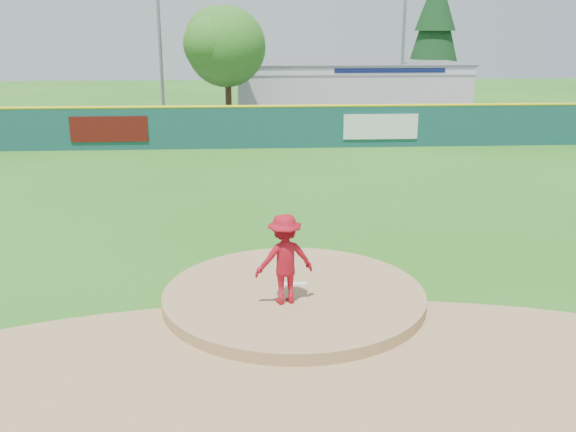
{
  "coord_description": "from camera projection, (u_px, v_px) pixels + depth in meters",
  "views": [
    {
      "loc": [
        -0.9,
        -12.47,
        5.57
      ],
      "look_at": [
        0.0,
        2.0,
        1.3
      ],
      "focal_mm": 40.0,
      "sensor_mm": 36.0,
      "label": 1
    }
  ],
  "objects": [
    {
      "name": "light_pole_right",
      "position": [
        404.0,
        28.0,
        40.3
      ],
      "size": [
        1.75,
        0.25,
        10.0
      ],
      "color": "gray",
      "rests_on": "ground"
    },
    {
      "name": "pitchers_mound",
      "position": [
        294.0,
        301.0,
        13.56
      ],
      "size": [
        5.5,
        5.5,
        0.5
      ],
      "primitive_type": "cylinder",
      "color": "#9E774C",
      "rests_on": "ground"
    },
    {
      "name": "conifer_tree",
      "position": [
        435.0,
        28.0,
        47.24
      ],
      "size": [
        4.4,
        4.4,
        9.5
      ],
      "color": "#382314",
      "rests_on": "ground"
    },
    {
      "name": "outfield_fence",
      "position": [
        267.0,
        126.0,
        30.49
      ],
      "size": [
        40.0,
        0.14,
        2.07
      ],
      "color": "#154444",
      "rests_on": "ground"
    },
    {
      "name": "infield_dirt_arc",
      "position": [
        307.0,
        375.0,
        10.69
      ],
      "size": [
        15.4,
        15.4,
        0.01
      ],
      "primitive_type": "cylinder",
      "color": "#9E774C",
      "rests_on": "ground"
    },
    {
      "name": "pitching_rubber",
      "position": [
        293.0,
        284.0,
        13.77
      ],
      "size": [
        0.6,
        0.15,
        0.04
      ],
      "primitive_type": "cube",
      "color": "white",
      "rests_on": "pitchers_mound"
    },
    {
      "name": "pool_building_grp",
      "position": [
        348.0,
        87.0,
        44.09
      ],
      "size": [
        15.2,
        8.2,
        3.31
      ],
      "color": "silver",
      "rests_on": "ground"
    },
    {
      "name": "van",
      "position": [
        227.0,
        120.0,
        35.14
      ],
      "size": [
        5.48,
        3.84,
        1.39
      ],
      "primitive_type": "imported",
      "rotation": [
        0.0,
        0.0,
        1.23
      ],
      "color": "white",
      "rests_on": "parking_lot"
    },
    {
      "name": "deciduous_tree",
      "position": [
        227.0,
        46.0,
        36.09
      ],
      "size": [
        5.6,
        5.6,
        7.36
      ],
      "color": "#382314",
      "rests_on": "ground"
    },
    {
      "name": "parking_lot",
      "position": [
        263.0,
        122.0,
        39.41
      ],
      "size": [
        44.0,
        16.0,
        0.02
      ],
      "primitive_type": "cube",
      "color": "#38383A",
      "rests_on": "ground"
    },
    {
      "name": "pitcher",
      "position": [
        285.0,
        259.0,
        12.68
      ],
      "size": [
        1.31,
        0.94,
        1.83
      ],
      "primitive_type": "imported",
      "rotation": [
        0.0,
        0.0,
        3.38
      ],
      "color": "maroon",
      "rests_on": "pitchers_mound"
    },
    {
      "name": "light_pole_left",
      "position": [
        159.0,
        19.0,
        37.35
      ],
      "size": [
        1.75,
        0.25,
        11.0
      ],
      "color": "gray",
      "rests_on": "ground"
    },
    {
      "name": "ground",
      "position": [
        294.0,
        301.0,
        13.56
      ],
      "size": [
        120.0,
        120.0,
        0.0
      ],
      "primitive_type": "plane",
      "color": "#286B19",
      "rests_on": "ground"
    },
    {
      "name": "fence_banners",
      "position": [
        247.0,
        128.0,
        30.38
      ],
      "size": [
        16.48,
        0.04,
        1.2
      ],
      "color": "#520F0B",
      "rests_on": "ground"
    }
  ]
}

